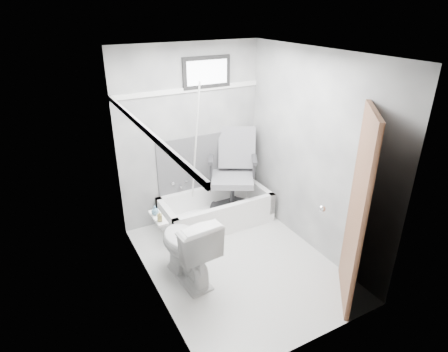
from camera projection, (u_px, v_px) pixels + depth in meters
floor at (238, 263)px, 4.46m from camera, size 2.60×2.60×0.00m
ceiling at (242, 53)px, 3.46m from camera, size 2.60×2.60×0.00m
wall_back at (190, 136)px, 5.00m from camera, size 2.00×0.02×2.40m
wall_front at (324, 231)px, 2.92m from camera, size 2.00×0.02×2.40m
wall_left at (148, 192)px, 3.53m from camera, size 0.02×2.60×2.40m
wall_right at (313, 155)px, 4.39m from camera, size 0.02×2.60×2.40m
bathtub at (216, 209)px, 5.20m from camera, size 1.50×0.70×0.42m
office_chair at (232, 173)px, 5.12m from camera, size 0.91×0.91×1.16m
toilet at (187, 247)px, 4.06m from camera, size 0.54×0.87×0.82m
door at (401, 220)px, 3.44m from camera, size 0.78×0.78×2.00m
window at (207, 72)px, 4.75m from camera, size 0.66×0.04×0.40m
backerboard at (208, 161)px, 5.27m from camera, size 1.50×0.02×0.78m
trim_back at (189, 90)px, 4.73m from camera, size 2.00×0.02×0.06m
trim_left at (144, 128)px, 3.28m from camera, size 0.02×2.60×0.06m
pole at (195, 153)px, 4.85m from camera, size 0.02×0.43×1.91m
shelf at (158, 218)px, 3.67m from camera, size 0.10×0.32×0.02m
soap_bottle_a at (160, 216)px, 3.58m from camera, size 0.06×0.06×0.10m
soap_bottle_b at (155, 210)px, 3.69m from camera, size 0.09×0.09×0.09m
faucet at (180, 184)px, 5.16m from camera, size 0.26×0.10×0.16m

